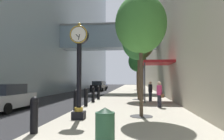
% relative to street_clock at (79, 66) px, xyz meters
% --- Properties ---
extents(ground_plane, '(110.00, 110.00, 0.00)m').
position_rel_street_clock_xyz_m(ground_plane, '(-1.07, 20.47, -2.56)').
color(ground_plane, '#262628').
rests_on(ground_plane, ground).
extents(sidewalk_right, '(6.66, 80.00, 0.14)m').
position_rel_street_clock_xyz_m(sidewalk_right, '(2.26, 23.47, -2.49)').
color(sidewalk_right, '#ADA593').
rests_on(sidewalk_right, ground).
extents(street_clock, '(0.84, 0.55, 4.42)m').
position_rel_street_clock_xyz_m(street_clock, '(0.00, 0.00, 0.00)').
color(street_clock, black).
rests_on(street_clock, sidewalk_right).
extents(bollard_nearest, '(0.27, 0.27, 1.22)m').
position_rel_street_clock_xyz_m(bollard_nearest, '(-0.80, -2.62, -1.78)').
color(bollard_nearest, black).
rests_on(bollard_nearest, sidewalk_right).
extents(bollard_third, '(0.27, 0.27, 1.22)m').
position_rel_street_clock_xyz_m(bollard_third, '(-0.80, 2.26, -1.78)').
color(bollard_third, black).
rests_on(bollard_third, sidewalk_right).
extents(bollard_fourth, '(0.27, 0.27, 1.22)m').
position_rel_street_clock_xyz_m(bollard_fourth, '(-0.80, 4.70, -1.78)').
color(bollard_fourth, black).
rests_on(bollard_fourth, sidewalk_right).
extents(bollard_fifth, '(0.27, 0.27, 1.22)m').
position_rel_street_clock_xyz_m(bollard_fifth, '(-0.80, 7.14, -1.78)').
color(bollard_fifth, black).
rests_on(bollard_fifth, sidewalk_right).
extents(bollard_sixth, '(0.27, 0.27, 1.22)m').
position_rel_street_clock_xyz_m(bollard_sixth, '(-0.80, 9.58, -1.78)').
color(bollard_sixth, black).
rests_on(bollard_sixth, sidewalk_right).
extents(street_tree_near, '(2.54, 2.54, 6.01)m').
position_rel_street_clock_xyz_m(street_tree_near, '(2.84, 1.00, 2.10)').
color(street_tree_near, '#333335').
rests_on(street_tree_near, sidewalk_right).
extents(street_tree_mid_near, '(2.96, 2.96, 6.96)m').
position_rel_street_clock_xyz_m(street_tree_mid_near, '(2.84, 9.66, 2.82)').
color(street_tree_mid_near, '#333335').
rests_on(street_tree_mid_near, sidewalk_right).
extents(street_tree_mid_far, '(2.37, 2.37, 5.56)m').
position_rel_street_clock_xyz_m(street_tree_mid_far, '(2.84, 18.32, 1.75)').
color(street_tree_mid_far, '#333335').
rests_on(street_tree_mid_far, sidewalk_right).
extents(street_tree_far, '(1.80, 1.80, 5.27)m').
position_rel_street_clock_xyz_m(street_tree_far, '(2.84, 26.99, 1.75)').
color(street_tree_far, '#333335').
rests_on(street_tree_far, sidewalk_right).
extents(trash_bin, '(0.53, 0.53, 1.05)m').
position_rel_street_clock_xyz_m(trash_bin, '(1.76, -3.76, -1.89)').
color(trash_bin, '#234C33').
rests_on(trash_bin, sidewalk_right).
extents(pedestrian_walking, '(0.52, 0.47, 1.66)m').
position_rel_street_clock_xyz_m(pedestrian_walking, '(4.11, 4.51, -1.55)').
color(pedestrian_walking, '#23232D').
rests_on(pedestrian_walking, sidewalk_right).
extents(pedestrian_by_clock, '(0.38, 0.38, 1.62)m').
position_rel_street_clock_xyz_m(pedestrian_by_clock, '(3.79, 8.26, -1.57)').
color(pedestrian_by_clock, '#23232D').
rests_on(pedestrian_by_clock, sidewalk_right).
extents(storefront_awning, '(2.40, 3.60, 3.30)m').
position_rel_street_clock_xyz_m(storefront_awning, '(4.35, 8.46, 0.72)').
color(storefront_awning, maroon).
rests_on(storefront_awning, sidewalk_right).
extents(car_silver_near, '(2.12, 4.04, 1.66)m').
position_rel_street_clock_xyz_m(car_silver_near, '(-5.41, 2.93, -1.76)').
color(car_silver_near, '#B7BABF').
rests_on(car_silver_near, ground).
extents(car_black_mid, '(2.25, 4.62, 1.68)m').
position_rel_street_clock_xyz_m(car_black_mid, '(-3.63, 25.56, -1.75)').
color(car_black_mid, black).
rests_on(car_black_mid, ground).
extents(car_blue_far, '(2.17, 4.24, 1.59)m').
position_rel_street_clock_xyz_m(car_blue_far, '(-4.34, 33.18, -1.79)').
color(car_blue_far, navy).
rests_on(car_blue_far, ground).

